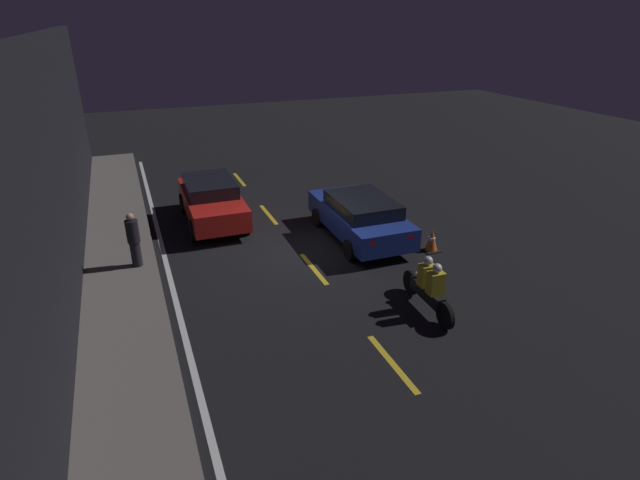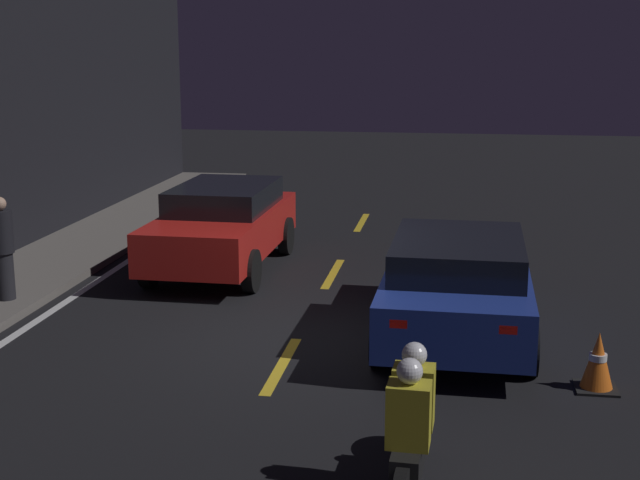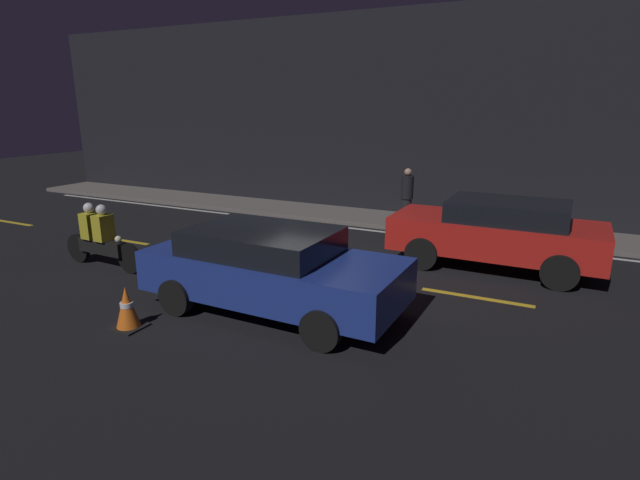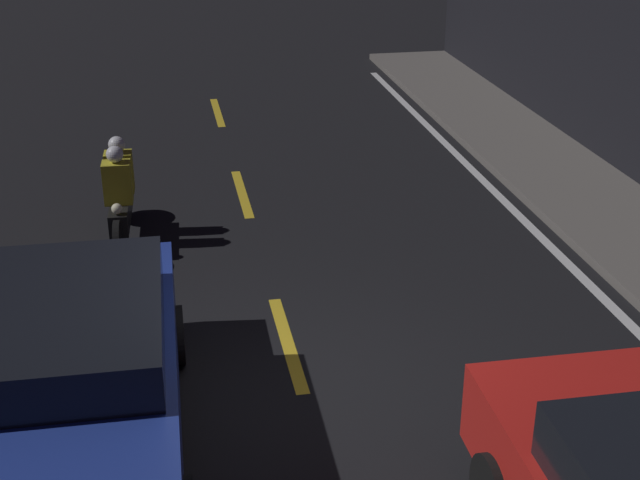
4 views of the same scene
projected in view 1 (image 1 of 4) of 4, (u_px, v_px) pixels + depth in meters
ground_plane at (302, 254)px, 14.88m from camera, size 56.00×56.00×0.00m
raised_curb at (122, 283)px, 13.16m from camera, size 28.00×1.92×0.13m
building_front at (50, 179)px, 11.56m from camera, size 28.00×0.30×6.10m
lane_dash_b at (392, 363)px, 10.22m from camera, size 2.00×0.14×0.01m
lane_dash_c at (314, 269)px, 14.03m from camera, size 2.00×0.14×0.01m
lane_dash_d at (269, 214)px, 17.84m from camera, size 2.00×0.14×0.01m
lane_dash_e at (239, 179)px, 21.66m from camera, size 2.00×0.14×0.01m
lane_solid_kerb at (170, 277)px, 13.59m from camera, size 25.20×0.14×0.01m
sedan_blue at (360, 216)px, 15.66m from camera, size 4.41×2.06×1.41m
taxi_red at (212, 200)px, 16.90m from camera, size 4.32×1.94×1.47m
motorcycle at (429, 287)px, 11.76m from camera, size 2.27×0.39×1.39m
traffic_cone_near at (432, 240)px, 14.98m from camera, size 0.48×0.48×0.69m
pedestrian at (134, 240)px, 13.62m from camera, size 0.34×0.34×1.56m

